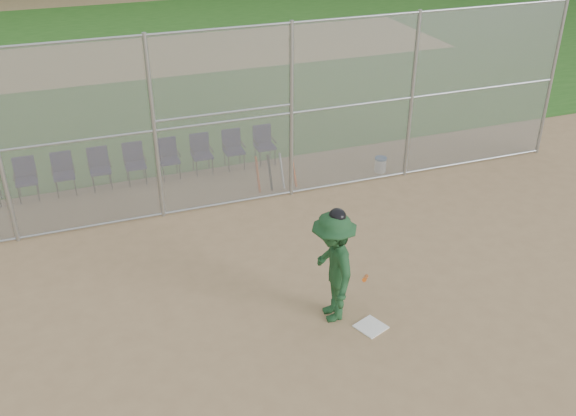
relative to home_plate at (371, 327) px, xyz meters
name	(u,v)px	position (x,y,z in m)	size (l,w,h in m)	color
ground	(340,335)	(-0.56, 0.00, -0.01)	(100.00, 100.00, 0.00)	#A5845C
grass_strip	(153,56)	(-0.56, 18.00, 0.00)	(100.00, 100.00, 0.00)	#275C1B
dirt_patch_far	(153,56)	(-0.56, 18.00, 0.00)	(24.00, 24.00, 0.00)	tan
backstop_fence	(248,116)	(-0.56, 5.00, 2.06)	(16.09, 0.09, 4.00)	gray
home_plate	(371,327)	(0.00, 0.00, 0.00)	(0.44, 0.44, 0.02)	white
batter_at_plate	(333,267)	(-0.50, 0.52, 1.00)	(1.08, 1.43, 2.09)	#1B4423
water_cooler	(380,164)	(2.96, 5.38, 0.18)	(0.30, 0.30, 0.38)	white
spare_bats	(276,172)	(0.22, 5.47, 0.40)	(0.96, 0.40, 0.83)	#D84C14
chair_2	(26,180)	(-5.30, 6.86, 0.47)	(0.54, 0.52, 0.96)	#11103C
chair_3	(64,175)	(-4.48, 6.86, 0.47)	(0.54, 0.52, 0.96)	#11103C
chair_4	(100,169)	(-3.67, 6.86, 0.47)	(0.54, 0.52, 0.96)	#11103C
chair_5	(135,164)	(-2.85, 6.86, 0.47)	(0.54, 0.52, 0.96)	#11103C
chair_6	(169,159)	(-2.03, 6.86, 0.47)	(0.54, 0.52, 0.96)	#11103C
chair_7	(202,155)	(-1.22, 6.86, 0.47)	(0.54, 0.52, 0.96)	#11103C
chair_8	(234,150)	(-0.40, 6.86, 0.47)	(0.54, 0.52, 0.96)	#11103C
chair_9	(265,146)	(0.42, 6.86, 0.47)	(0.54, 0.52, 0.96)	#11103C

